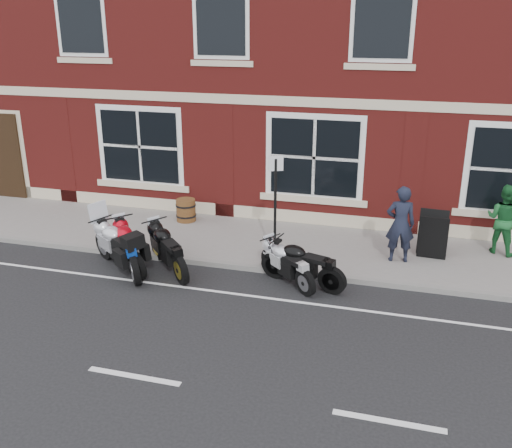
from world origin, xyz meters
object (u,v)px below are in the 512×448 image
object	(u,v)px
moto_sport_silver	(287,262)
pedestrian_left	(400,224)
moto_touring_silver	(119,244)
moto_naked_black	(302,262)
barrel_planter	(186,210)
pedestrian_right	(504,219)
moto_sport_black	(169,247)
parking_sign	(275,200)
a_board_sign	(433,235)
moto_sport_red	(130,246)

from	to	relation	value
moto_sport_silver	pedestrian_left	xyz separation A→B (m)	(2.25, 1.59, 0.53)
moto_touring_silver	pedestrian_left	world-z (taller)	pedestrian_left
moto_naked_black	barrel_planter	xyz separation A→B (m)	(-3.81, 2.84, -0.09)
pedestrian_right	pedestrian_left	bearing A→B (deg)	54.75
moto_naked_black	moto_sport_black	bearing A→B (deg)	108.94
pedestrian_left	parking_sign	xyz separation A→B (m)	(-2.79, -0.54, 0.50)
barrel_planter	pedestrian_left	bearing A→B (deg)	-12.09
pedestrian_right	parking_sign	xyz separation A→B (m)	(-5.11, -1.70, 0.55)
moto_touring_silver	pedestrian_left	bearing A→B (deg)	-38.64
moto_touring_silver	parking_sign	xyz separation A→B (m)	(3.31, 1.32, 0.93)
moto_naked_black	parking_sign	size ratio (longest dim) A/B	0.81
pedestrian_left	pedestrian_right	distance (m)	2.60
a_board_sign	parking_sign	size ratio (longest dim) A/B	0.45
moto_touring_silver	parking_sign	bearing A→B (deg)	-33.82
moto_sport_black	parking_sign	distance (m)	2.63
moto_touring_silver	a_board_sign	xyz separation A→B (m)	(6.85, 2.28, 0.08)
moto_sport_red	pedestrian_left	world-z (taller)	pedestrian_left
moto_naked_black	barrel_planter	distance (m)	4.75
moto_sport_red	pedestrian_left	distance (m)	6.14
moto_sport_black	moto_sport_silver	distance (m)	2.72
moto_touring_silver	moto_naked_black	bearing A→B (deg)	-52.07
a_board_sign	moto_touring_silver	bearing A→B (deg)	-157.30
moto_naked_black	pedestrian_right	size ratio (longest dim) A/B	1.16
moto_sport_red	parking_sign	world-z (taller)	parking_sign
moto_touring_silver	moto_sport_silver	distance (m)	3.87
a_board_sign	barrel_planter	world-z (taller)	a_board_sign
moto_sport_silver	a_board_sign	distance (m)	3.61
moto_sport_black	pedestrian_right	distance (m)	7.83
pedestrian_left	parking_sign	distance (m)	2.89
moto_sport_red	pedestrian_right	xyz separation A→B (m)	(8.15, 3.04, 0.38)
parking_sign	moto_sport_silver	bearing A→B (deg)	-86.96
moto_sport_silver	pedestrian_left	world-z (taller)	pedestrian_left
moto_touring_silver	pedestrian_right	size ratio (longest dim) A/B	1.12
moto_naked_black	barrel_planter	size ratio (longest dim) A/B	3.18
moto_touring_silver	moto_naked_black	distance (m)	4.18
moto_sport_silver	barrel_planter	distance (m)	4.50
moto_touring_silver	pedestrian_left	size ratio (longest dim) A/B	1.06
pedestrian_left	pedestrian_right	xyz separation A→B (m)	(2.32, 1.16, -0.05)
pedestrian_left	parking_sign	bearing A→B (deg)	2.25
pedestrian_right	a_board_sign	distance (m)	1.77
moto_sport_silver	moto_touring_silver	bearing A→B (deg)	135.81
moto_sport_silver	pedestrian_right	size ratio (longest dim) A/B	0.88
moto_sport_red	parking_sign	xyz separation A→B (m)	(3.04, 1.34, 0.94)
pedestrian_left	parking_sign	size ratio (longest dim) A/B	0.74
moto_touring_silver	a_board_sign	distance (m)	7.22
moto_naked_black	a_board_sign	distance (m)	3.37
moto_sport_silver	moto_naked_black	size ratio (longest dim) A/B	0.75
pedestrian_right	moto_sport_black	bearing A→B (deg)	49.39
moto_sport_black	moto_naked_black	xyz separation A→B (m)	(3.03, 0.06, -0.03)
pedestrian_right	a_board_sign	bearing A→B (deg)	53.11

